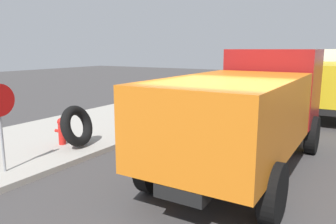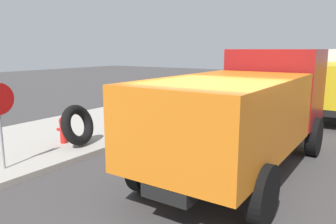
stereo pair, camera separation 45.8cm
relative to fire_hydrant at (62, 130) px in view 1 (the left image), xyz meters
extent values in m
plane|color=#423F3F|center=(-0.67, -5.39, -0.59)|extent=(80.00, 80.00, 0.00)
cube|color=#ADA89E|center=(-0.67, 1.11, -0.51)|extent=(36.00, 5.00, 0.15)
cylinder|color=red|center=(0.00, 0.01, -0.12)|extent=(0.21, 0.21, 0.64)
sphere|color=red|center=(0.00, 0.01, 0.26)|extent=(0.24, 0.24, 0.24)
cylinder|color=red|center=(0.00, -0.18, -0.04)|extent=(0.09, 0.17, 0.09)
cylinder|color=red|center=(0.00, 0.20, -0.04)|extent=(0.09, 0.17, 0.09)
cylinder|color=red|center=(0.00, -0.18, -0.12)|extent=(0.11, 0.17, 0.11)
torus|color=black|center=(0.06, -0.59, 0.19)|extent=(1.30, 0.77, 1.26)
cylinder|color=gray|center=(-2.26, -0.59, 0.61)|extent=(0.06, 0.06, 2.09)
cube|color=orange|center=(0.11, -5.29, 1.01)|extent=(4.80, 2.50, 1.60)
cube|color=maroon|center=(3.71, -5.29, 1.31)|extent=(2.00, 2.50, 2.20)
cube|color=black|center=(1.21, -5.29, 0.08)|extent=(7.00, 0.90, 0.24)
cylinder|color=black|center=(3.51, -4.04, -0.04)|extent=(1.10, 0.30, 1.10)
cylinder|color=black|center=(3.51, -6.54, -0.04)|extent=(1.10, 0.30, 1.10)
cylinder|color=black|center=(-1.09, -4.04, -0.04)|extent=(1.10, 0.30, 1.10)
cylinder|color=black|center=(-1.09, -6.54, -0.04)|extent=(1.10, 0.30, 1.10)
cube|color=gold|center=(9.13, -6.57, 1.01)|extent=(4.82, 2.54, 1.60)
cube|color=black|center=(10.23, -6.56, 0.08)|extent=(7.01, 0.96, 0.24)
cylinder|color=black|center=(12.51, -5.29, -0.04)|extent=(1.10, 0.31, 1.10)
cylinder|color=black|center=(7.91, -5.33, -0.04)|extent=(1.10, 0.31, 1.10)
camera|label=1|loc=(-6.59, -7.73, 2.41)|focal=35.11mm
camera|label=2|loc=(-6.35, -8.12, 2.41)|focal=35.11mm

